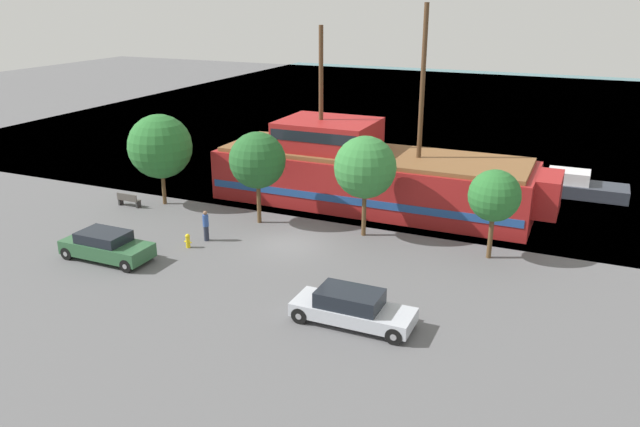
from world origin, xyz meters
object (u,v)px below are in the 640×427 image
Objects in this scene: pedestrian_walking_near at (206,226)px; moored_boat_dockside at (574,186)px; moored_boat_outer at (302,148)px; fire_hydrant at (188,240)px; parked_car_curb_mid at (106,246)px; pirate_ship at (369,174)px; bench_promenade_east at (129,200)px; parked_car_curb_front at (352,308)px.

moored_boat_dockside is at bearing 43.38° from pedestrian_walking_near.
moored_boat_outer is 20.00m from fire_hydrant.
pedestrian_walking_near is at bearing -136.62° from moored_boat_dockside.
pirate_ship is at bearing 56.40° from parked_car_curb_mid.
moored_boat_outer is 1.54× the size of parked_car_curb_mid.
bench_promenade_east is (-7.36, 4.10, 0.02)m from fire_hydrant.
parked_car_curb_front is (13.58, -23.82, -0.00)m from moored_boat_outer.
pedestrian_walking_near is (0.34, 1.23, 0.45)m from fire_hydrant.
bench_promenade_east is (-4.56, 7.03, -0.30)m from parked_car_curb_mid.
moored_boat_outer reaches higher than moored_boat_dockside.
parked_car_curb_front is 3.29× the size of bench_promenade_east.
bench_promenade_east is at bearing -151.36° from moored_boat_dockside.
parked_car_curb_mid is at bearing -133.72° from fire_hydrant.
moored_boat_dockside reaches higher than parked_car_curb_mid.
fire_hydrant is 0.51× the size of bench_promenade_east.
moored_boat_outer reaches higher than pedestrian_walking_near.
pedestrian_walking_near reaches higher than parked_car_curb_front.
pedestrian_walking_near is (-5.89, -9.43, -1.12)m from pirate_ship.
parked_car_curb_front reaches higher than bench_promenade_east.
moored_boat_dockside is 25.49m from fire_hydrant.
pirate_ship reaches higher than parked_car_curb_mid.
moored_boat_outer reaches higher than fire_hydrant.
parked_car_curb_front is at bearing -60.30° from moored_boat_outer.
pirate_ship is 15.17m from bench_promenade_east.
moored_boat_outer is 1.45× the size of parked_car_curb_front.
parked_car_curb_mid is at bearing -123.60° from pirate_ship.
moored_boat_dockside is (11.84, 7.32, -1.37)m from pirate_ship.
moored_boat_dockside reaches higher than parked_car_curb_front.
pedestrian_walking_near is (3.13, -18.57, 0.14)m from moored_boat_outer.
fire_hydrant is (-10.79, 4.02, -0.31)m from parked_car_curb_front.
fire_hydrant is at bearing 46.28° from parked_car_curb_mid.
moored_boat_dockside is 20.94m from moored_boat_outer.
pedestrian_walking_near is at bearing 153.34° from parked_car_curb_front.
moored_boat_outer reaches higher than parked_car_curb_front.
pirate_ship reaches higher than parked_car_curb_front.
moored_boat_dockside is 23.17m from parked_car_curb_front.
pedestrian_walking_near reaches higher than parked_car_curb_mid.
moored_boat_outer reaches higher than bench_promenade_east.
moored_boat_dockside is at bearing 31.74° from pirate_ship.
bench_promenade_east is at bearing -106.22° from moored_boat_outer.
moored_boat_dockside reaches higher than bench_promenade_east.
parked_car_curb_front is at bearing -4.55° from parked_car_curb_mid.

